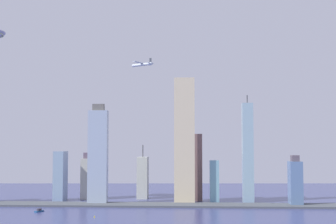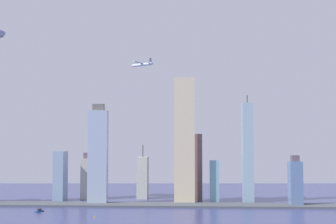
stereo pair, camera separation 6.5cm
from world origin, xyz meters
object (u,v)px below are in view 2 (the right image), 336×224
Objects in this scene: skyscraper_10 at (193,167)px; airplane at (142,64)px; skyscraper_3 at (87,178)px; skyscraper_6 at (248,152)px; skyscraper_8 at (185,140)px; skyscraper_9 at (295,182)px; skyscraper_1 at (143,178)px; channel_buoy_1 at (94,216)px; skyscraper_5 at (214,181)px; skyscraper_0 at (98,156)px; skyscraper_4 at (60,176)px; boat_5 at (39,211)px.

airplane is (-61.56, -118.70, 129.13)m from skyscraper_10.
skyscraper_3 is 235.77m from skyscraper_6.
skyscraper_8 is 134.87m from airplane.
skyscraper_6 is 1.57× the size of skyscraper_10.
skyscraper_6 reaches higher than skyscraper_9.
skyscraper_1 is 81.68m from skyscraper_10.
skyscraper_10 is 40.03× the size of channel_buoy_1.
skyscraper_0 is at bearing -169.03° from skyscraper_5.
channel_buoy_1 is at bearing -62.35° from skyscraper_4.
skyscraper_10 is at bearing -19.12° from skyscraper_1.
airplane is at bearing -143.15° from skyscraper_6.
skyscraper_0 reaches higher than skyscraper_5.
skyscraper_10 is at bearing 168.55° from skyscraper_6.
skyscraper_10 reaches higher than boat_5.
boat_5 is (-183.00, -124.18, -46.36)m from skyscraper_10.
skyscraper_3 is (-79.89, -18.75, 0.67)m from skyscraper_1.
skyscraper_3 is 156.43m from skyscraper_10.
skyscraper_5 reaches higher than boat_5.
skyscraper_8 reaches higher than skyscraper_10.
skyscraper_9 is 5.07× the size of boat_5.
skyscraper_5 is 109.70m from skyscraper_9.
airplane is at bearing -120.05° from skyscraper_8.
skyscraper_6 reaches higher than skyscraper_4.
skyscraper_4 is at bearing -178.42° from skyscraper_10.
skyscraper_3 is 137.82m from boat_5.
skyscraper_4 reaches higher than skyscraper_9.
skyscraper_1 is 1.21× the size of skyscraper_9.
skyscraper_9 is at bearing -6.92° from skyscraper_8.
skyscraper_10 is (-76.22, 15.44, -21.43)m from skyscraper_6.
skyscraper_6 is at bearing -15.34° from skyscraper_1.
skyscraper_9 is (325.48, -44.94, -4.67)m from skyscraper_4.
skyscraper_8 is at bearing 53.88° from channel_buoy_1.
skyscraper_5 is at bearing -100.06° from airplane.
skyscraper_4 is at bearing 172.14° from skyscraper_9.
skyscraper_4 is 223.24m from airplane.
channel_buoy_1 is (74.89, -40.47, -0.20)m from boat_5.
skyscraper_10 reaches higher than channel_buoy_1.
boat_5 is at bearing -157.24° from skyscraper_6.
skyscraper_8 is 51.47m from skyscraper_10.
airplane is (-195.44, -68.48, 146.31)m from skyscraper_9.
skyscraper_0 is 1.97× the size of skyscraper_3.
skyscraper_1 is at bearing -10.34° from boat_5.
boat_5 is at bearing -85.86° from skyscraper_4.
skyscraper_0 is 2.32× the size of skyscraper_5.
skyscraper_0 reaches higher than skyscraper_1.
skyscraper_6 is (204.74, 32.24, 4.39)m from skyscraper_0.
airplane is (-90.87, -101.62, 147.73)m from skyscraper_5.
skyscraper_4 is 5.41× the size of boat_5.
skyscraper_8 is 184.16m from channel_buoy_1.
skyscraper_8 reaches higher than skyscraper_4.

